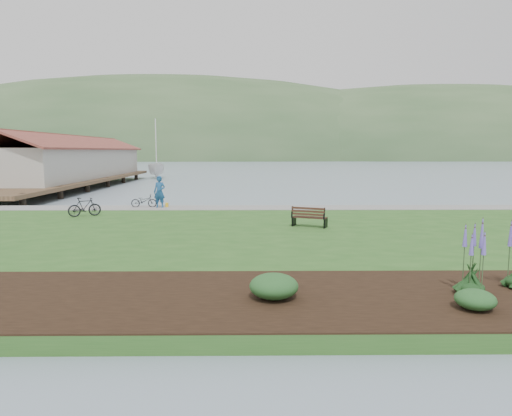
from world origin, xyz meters
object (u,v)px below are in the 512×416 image
Objects in this scene: park_bench at (309,217)px; person at (159,189)px; bicycle_a at (144,201)px; sailboat at (157,178)px.

person is at bearing 163.22° from park_bench.
park_bench is at bearing -29.66° from person.
bicycle_a is at bearing 175.63° from person.
sailboat reaches higher than park_bench.
park_bench is at bearing -132.00° from bicycle_a.
sailboat is (-7.59, 36.24, -1.52)m from person.
person is 37.05m from sailboat.
park_bench is at bearing -79.09° from sailboat.
person is at bearing -108.93° from bicycle_a.
park_bench is 11.54m from bicycle_a.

